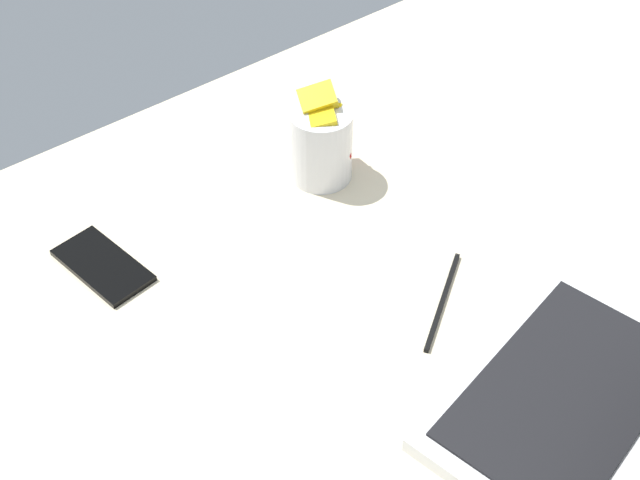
# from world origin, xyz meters

# --- Properties ---
(bed_mattress) EXTENTS (1.80, 1.40, 0.18)m
(bed_mattress) POSITION_xyz_m (0.00, 0.00, 0.09)
(bed_mattress) COLOR beige
(bed_mattress) RESTS_ON ground
(laptop) EXTENTS (0.36, 0.28, 0.23)m
(laptop) POSITION_xyz_m (0.14, 0.14, 0.22)
(laptop) COLOR silver
(laptop) RESTS_ON bed_mattress
(snack_cup) EXTENTS (0.10, 0.10, 0.14)m
(snack_cup) POSITION_xyz_m (0.09, -0.39, 0.24)
(snack_cup) COLOR silver
(snack_cup) RESTS_ON bed_mattress
(cell_phone) EXTENTS (0.09, 0.15, 0.01)m
(cell_phone) POSITION_xyz_m (0.44, -0.42, 0.18)
(cell_phone) COLOR black
(cell_phone) RESTS_ON bed_mattress
(charger_cable) EXTENTS (0.15, 0.09, 0.01)m
(charger_cable) POSITION_xyz_m (0.14, -0.10, 0.18)
(charger_cable) COLOR black
(charger_cable) RESTS_ON bed_mattress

